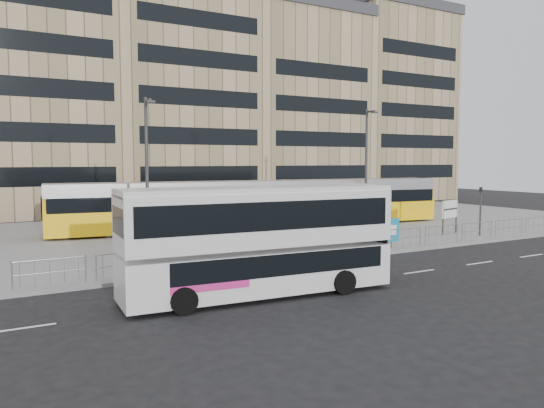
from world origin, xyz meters
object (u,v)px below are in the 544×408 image
ad_panel (391,230)px  traffic_light_east (481,205)px  tram (260,204)px  traffic_light_west (208,221)px  double_decker_bus (260,237)px  pedestrian (169,235)px  station_sign (450,211)px  lamp_post_west (147,167)px  lamp_post_east (367,163)px

ad_panel → traffic_light_east: 8.25m
tram → traffic_light_west: bearing=-122.0°
double_decker_bus → pedestrian: bearing=94.3°
station_sign → traffic_light_east: (1.08, -1.51, 0.45)m
station_sign → traffic_light_east: size_ratio=0.71×
tram → traffic_light_west: tram is taller
ad_panel → double_decker_bus: bearing=-136.4°
traffic_light_west → lamp_post_west: size_ratio=0.38×
double_decker_bus → pedestrian: double_decker_bus is taller
tram → lamp_post_east: (7.19, -2.95, 2.93)m
double_decker_bus → tram: size_ratio=0.35×
traffic_light_west → traffic_light_east: size_ratio=1.00×
traffic_light_west → lamp_post_west: bearing=109.6°
double_decker_bus → traffic_light_west: bearing=88.8°
station_sign → pedestrian: 18.31m
ad_panel → lamp_post_east: (5.06, 8.23, 3.66)m
pedestrian → traffic_light_east: traffic_light_east is taller
tram → pedestrian: 10.86m
double_decker_bus → pedestrian: 10.12m
pedestrian → station_sign: bearing=-106.3°
lamp_post_east → ad_panel: bearing=-121.6°
traffic_light_west → lamp_post_east: 17.23m
double_decker_bus → traffic_light_east: size_ratio=3.27×
ad_panel → pedestrian: pedestrian is taller
tram → double_decker_bus: bearing=-111.2°
tram → traffic_light_east: bearing=-38.1°
ad_panel → tram: bearing=119.6°
lamp_post_west → lamp_post_east: bearing=7.5°
tram → ad_panel: bearing=-71.8°
tram → lamp_post_east: 8.30m
station_sign → traffic_light_west: 17.53m
ad_panel → traffic_light_east: size_ratio=0.52×
double_decker_bus → traffic_light_east: 20.00m
traffic_light_east → pedestrian: bearing=152.5°
station_sign → lamp_post_west: (-18.88, 3.76, 2.90)m
station_sign → tram: bearing=122.4°
ad_panel → traffic_light_west: size_ratio=0.52×
pedestrian → lamp_post_east: 16.82m
double_decker_bus → lamp_post_east: bearing=43.8°
double_decker_bus → lamp_post_west: bearing=98.4°
double_decker_bus → traffic_light_west: (0.58, 6.17, -0.03)m
double_decker_bus → lamp_post_east: (16.05, 13.30, 2.60)m
station_sign → traffic_light_east: bearing=-68.0°
station_sign → traffic_light_east: traffic_light_east is taller
pedestrian → ad_panel: bearing=-122.0°
double_decker_bus → tram: bearing=65.6°
double_decker_bus → station_sign: bearing=26.2°
traffic_light_west → traffic_light_east: (18.56, -0.37, 0.00)m
double_decker_bus → traffic_light_west: double_decker_bus is taller
double_decker_bus → tram: 18.51m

